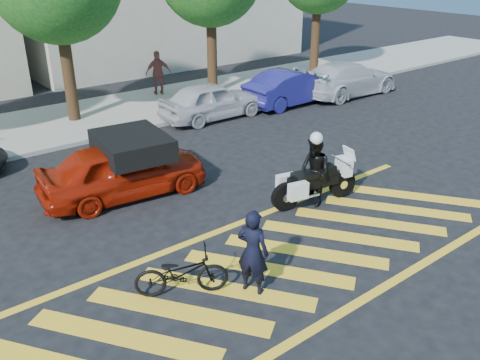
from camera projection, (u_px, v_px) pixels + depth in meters
ground at (289, 259)px, 10.98m from camera, size 90.00×90.00×0.00m
sidewalk at (75, 121)px, 19.53m from camera, size 60.00×5.00×0.15m
crosswalk at (287, 260)px, 10.95m from camera, size 12.33×4.00×0.01m
officer_bike at (253, 252)px, 9.62m from camera, size 0.66×0.76×1.76m
bicycle at (181, 273)px, 9.70m from camera, size 1.88×1.42×0.95m
police_motorcycle at (314, 182)px, 13.14m from camera, size 2.51×1.03×1.12m
officer_moto at (314, 172)px, 12.99m from camera, size 0.86×1.01×1.83m
red_convertible at (123, 170)px, 13.52m from camera, size 4.60×2.26×1.51m
parked_mid_right at (212, 101)px, 19.79m from camera, size 4.25×1.77×1.44m
parked_right at (292, 87)px, 21.61m from camera, size 4.51×1.63×1.48m
parked_far_right at (348, 79)px, 22.98m from camera, size 5.21×2.13×1.51m
pedestrian_right at (158, 73)px, 22.49m from camera, size 1.21×0.78×1.91m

